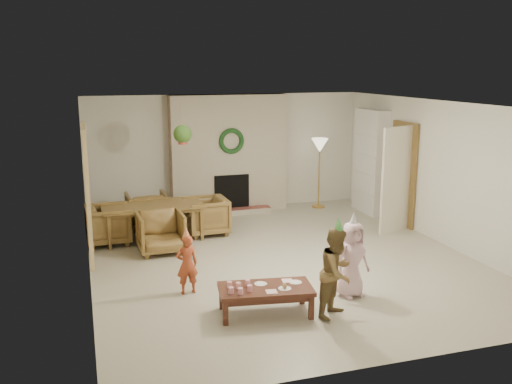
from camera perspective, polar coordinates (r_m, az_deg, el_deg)
name	(u,v)px	position (r m, az deg, el deg)	size (l,w,h in m)	color
floor	(281,258)	(9.30, 2.52, -6.72)	(7.00, 7.00, 0.00)	#B7B29E
ceiling	(282,104)	(8.79, 2.68, 8.84)	(7.00, 7.00, 0.00)	white
wall_back	(227,152)	(12.26, -3.00, 4.02)	(7.00, 7.00, 0.00)	silver
wall_front	(399,251)	(5.90, 14.30, -5.80)	(7.00, 7.00, 0.00)	silver
wall_left	(85,196)	(8.44, -16.92, -0.43)	(7.00, 7.00, 0.00)	silver
wall_right	(443,173)	(10.36, 18.40, 1.81)	(7.00, 7.00, 0.00)	silver
fireplace_mass	(229,154)	(12.07, -2.76, 3.89)	(2.50, 0.40, 2.50)	#582917
fireplace_hearth	(234,212)	(11.98, -2.28, -1.99)	(1.60, 0.30, 0.12)	maroon
fireplace_firebox	(231,192)	(12.04, -2.50, 0.00)	(0.75, 0.12, 0.75)	black
fireplace_wreath	(232,141)	(11.81, -2.49, 5.16)	(0.54, 0.54, 0.10)	#173E1C
floor_lamp_base	(318,206)	(12.67, 6.31, -1.45)	(0.29, 0.29, 0.03)	gold
floor_lamp_post	(319,175)	(12.52, 6.39, 1.67)	(0.03, 0.03, 1.39)	gold
floor_lamp_shade	(320,145)	(12.41, 6.47, 4.70)	(0.37, 0.37, 0.31)	beige
bookshelf_carcass	(370,161)	(12.22, 11.49, 3.04)	(0.30, 1.00, 2.20)	white
bookshelf_shelf_a	(368,191)	(12.33, 11.27, 0.06)	(0.30, 0.92, 0.03)	white
bookshelf_shelf_b	(369,173)	(12.25, 11.35, 1.89)	(0.30, 0.92, 0.03)	white
bookshelf_shelf_c	(370,155)	(12.18, 11.43, 3.73)	(0.30, 0.92, 0.03)	white
bookshelf_shelf_d	(371,136)	(12.13, 11.52, 5.60)	(0.30, 0.92, 0.03)	white
books_row_lower	(371,186)	(12.16, 11.55, 0.55)	(0.20, 0.40, 0.24)	maroon
books_row_mid	(367,166)	(12.26, 11.19, 2.57)	(0.20, 0.44, 0.24)	navy
books_row_upper	(372,149)	(12.07, 11.60, 4.27)	(0.20, 0.36, 0.22)	#B97227
door_frame	(403,174)	(11.36, 14.66, 1.76)	(0.05, 0.86, 2.04)	brown
door_leaf	(396,180)	(10.85, 14.00, 1.19)	(0.05, 0.80, 2.00)	beige
curtain_panel	(87,193)	(8.64, -16.67, -0.13)	(0.06, 1.20, 2.00)	beige
dining_table	(153,222)	(10.38, -10.34, -3.03)	(1.79, 1.00, 0.63)	brown
dining_chair_near	(161,232)	(9.62, -9.60, -4.05)	(0.74, 0.77, 0.70)	brown
dining_chair_far	(147,210)	(11.12, -10.99, -1.83)	(0.74, 0.77, 0.70)	brown
dining_chair_left	(108,224)	(10.28, -14.69, -3.20)	(0.74, 0.77, 0.70)	brown
dining_chair_right	(206,216)	(10.55, -5.05, -2.42)	(0.74, 0.77, 0.70)	brown
hanging_plant_cord	(182,121)	(9.94, -7.48, 7.15)	(0.01, 0.01, 0.70)	tan
hanging_plant_pot	(183,141)	(9.97, -7.42, 5.15)	(0.16, 0.16, 0.12)	#9B3C32
hanging_plant_foliage	(183,134)	(9.96, -7.44, 5.84)	(0.32, 0.32, 0.32)	#2B521B
coffee_table_top	(266,289)	(7.20, 0.97, -9.78)	(1.17, 0.59, 0.05)	#4B2519
coffee_table_apron	(266,294)	(7.22, 0.97, -10.25)	(1.08, 0.50, 0.07)	#4B2519
coffee_leg_fl	(226,313)	(6.98, -3.10, -12.14)	(0.06, 0.06, 0.31)	#4B2519
coffee_leg_fr	(311,307)	(7.16, 5.60, -11.54)	(0.06, 0.06, 0.31)	#4B2519
coffee_leg_bl	(222,298)	(7.42, -3.49, -10.61)	(0.06, 0.06, 0.31)	#4B2519
coffee_leg_br	(302,293)	(7.58, 4.68, -10.09)	(0.06, 0.06, 0.31)	#4B2519
cup_a	(231,290)	(6.99, -2.54, -9.90)	(0.06, 0.06, 0.08)	white
cup_b	(229,285)	(7.15, -2.70, -9.35)	(0.06, 0.06, 0.08)	white
cup_c	(240,291)	(6.96, -1.59, -9.99)	(0.06, 0.06, 0.08)	white
cup_d	(238,286)	(7.12, -1.78, -9.44)	(0.06, 0.06, 0.08)	white
cup_e	(250,288)	(7.04, -0.63, -9.71)	(0.06, 0.06, 0.08)	white
cup_f	(248,283)	(7.20, -0.85, -9.17)	(0.06, 0.06, 0.08)	white
plate_a	(261,284)	(7.28, 0.47, -9.26)	(0.16, 0.16, 0.01)	white
plate_b	(285,288)	(7.14, 2.91, -9.71)	(0.16, 0.16, 0.01)	white
plate_c	(296,282)	(7.34, 4.02, -9.08)	(0.16, 0.16, 0.01)	white
food_scoop	(285,286)	(7.13, 2.92, -9.45)	(0.06, 0.06, 0.06)	tan
napkin_left	(271,292)	(7.04, 1.57, -10.03)	(0.14, 0.14, 0.01)	#FFBBC3
napkin_right	(287,281)	(7.39, 3.20, -8.93)	(0.14, 0.14, 0.01)	#FFBBC3
child_red	(187,264)	(7.85, -6.99, -7.27)	(0.31, 0.20, 0.84)	#A84224
party_hat_red	(186,233)	(7.71, -7.08, -4.09)	(0.11, 0.11, 0.16)	#F1C250
child_plaid	(337,272)	(7.15, 8.19, -8.02)	(0.56, 0.43, 1.14)	#964229
party_hat_plaid	(339,225)	(6.96, 8.35, -3.29)	(0.14, 0.14, 0.19)	green
child_pink	(352,259)	(7.78, 9.69, -6.72)	(0.51, 0.33, 1.05)	beige
party_hat_pink	(354,219)	(7.61, 9.85, -2.71)	(0.14, 0.14, 0.19)	silver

